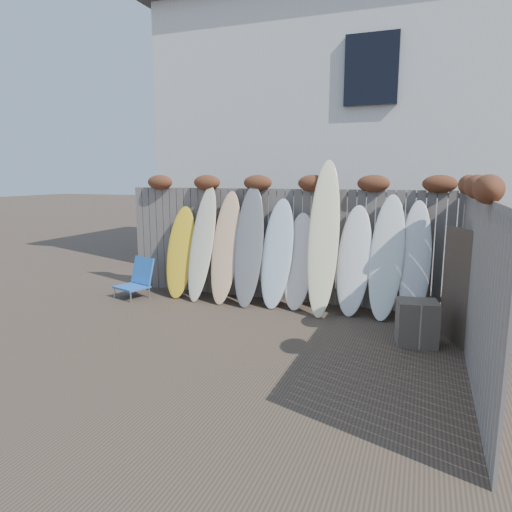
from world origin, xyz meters
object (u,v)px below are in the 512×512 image
(surfboard_0, at_px, (181,252))
(wooden_crate, at_px, (417,323))
(lattice_panel, at_px, (461,289))
(beach_chair, at_px, (137,279))

(surfboard_0, bearing_deg, wooden_crate, -17.55)
(lattice_panel, relative_size, surfboard_0, 0.89)
(wooden_crate, bearing_deg, surfboard_0, 165.09)
(wooden_crate, distance_m, surfboard_0, 4.37)
(surfboard_0, bearing_deg, lattice_panel, -14.27)
(beach_chair, distance_m, wooden_crate, 5.00)
(beach_chair, bearing_deg, wooden_crate, -9.04)
(beach_chair, distance_m, surfboard_0, 0.96)
(beach_chair, relative_size, surfboard_0, 0.42)
(wooden_crate, distance_m, lattice_panel, 0.72)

